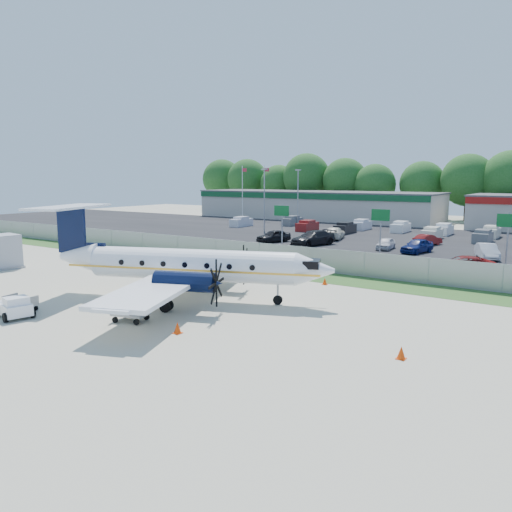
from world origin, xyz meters
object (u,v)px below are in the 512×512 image
Objects in this scene: pushback_tug at (15,307)px; baggage_cart_far at (21,304)px; aircraft at (187,265)px; service_container at (3,253)px; baggage_cart_near at (131,313)px.

baggage_cart_far is at bearing 135.76° from pushback_tug.
pushback_tug reaches higher than baggage_cart_far.
aircraft reaches higher than pushback_tug.
aircraft is at bearing 1.17° from service_container.
baggage_cart_far is 16.46m from service_container.
pushback_tug reaches higher than baggage_cart_near.
baggage_cart_far is (-7.00, -2.20, -0.02)m from baggage_cart_near.
pushback_tug is at bearing -152.91° from baggage_cart_near.
baggage_cart_near is 22.33m from service_container.
baggage_cart_near is 0.73× the size of service_container.
aircraft reaches higher than baggage_cart_far.
aircraft is at bearing 51.16° from baggage_cart_far.
service_container is at bearing 166.81° from baggage_cart_near.
aircraft reaches higher than baggage_cart_near.
service_container is at bearing 152.37° from pushback_tug.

